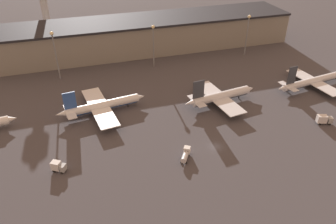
# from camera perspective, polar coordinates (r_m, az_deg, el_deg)

# --- Properties ---
(ground) EXTENTS (600.00, 600.00, 0.00)m
(ground) POSITION_cam_1_polar(r_m,az_deg,el_deg) (123.90, 8.26, -5.97)
(ground) COLOR #423F44
(terminal_building) EXTENTS (176.71, 31.81, 18.93)m
(terminal_building) POSITION_cam_1_polar(r_m,az_deg,el_deg) (204.72, -3.60, 13.38)
(terminal_building) COLOR gray
(terminal_building) RESTS_ON ground
(airplane_1) EXTENTS (38.99, 35.36, 12.69)m
(airplane_1) POSITION_cam_1_polar(r_m,az_deg,el_deg) (143.15, -11.46, 1.07)
(airplane_1) COLOR white
(airplane_1) RESTS_ON ground
(airplane_2) EXTENTS (36.25, 32.38, 13.71)m
(airplane_2) POSITION_cam_1_polar(r_m,az_deg,el_deg) (148.69, 9.08, 2.69)
(airplane_2) COLOR silver
(airplane_2) RESTS_ON ground
(airplane_3) EXTENTS (48.27, 31.12, 13.65)m
(airplane_3) POSITION_cam_1_polar(r_m,az_deg,el_deg) (177.35, 24.35, 5.05)
(airplane_3) COLOR silver
(airplane_3) RESTS_ON ground
(service_vehicle_1) EXTENTS (6.63, 4.27, 3.90)m
(service_vehicle_1) POSITION_cam_1_polar(r_m,az_deg,el_deg) (148.00, 25.52, -1.15)
(service_vehicle_1) COLOR #9EA3A8
(service_vehicle_1) RESTS_ON ground
(service_vehicle_2) EXTENTS (5.52, 6.93, 3.37)m
(service_vehicle_2) POSITION_cam_1_polar(r_m,az_deg,el_deg) (116.42, 3.09, -7.42)
(service_vehicle_2) COLOR white
(service_vehicle_2) RESTS_ON ground
(service_vehicle_3) EXTENTS (5.33, 4.57, 3.77)m
(service_vehicle_3) POSITION_cam_1_polar(r_m,az_deg,el_deg) (117.23, -18.60, -8.95)
(service_vehicle_3) COLOR #9EA3A8
(service_vehicle_3) RESTS_ON ground
(lamp_post_0) EXTENTS (1.80, 1.80, 25.04)m
(lamp_post_0) POSITION_cam_1_polar(r_m,az_deg,el_deg) (172.87, -19.11, 10.24)
(lamp_post_0) COLOR slate
(lamp_post_0) RESTS_ON ground
(lamp_post_1) EXTENTS (1.80, 1.80, 23.36)m
(lamp_post_1) POSITION_cam_1_polar(r_m,az_deg,el_deg) (178.08, -2.56, 12.31)
(lamp_post_1) COLOR slate
(lamp_post_1) RESTS_ON ground
(lamp_post_2) EXTENTS (1.80, 1.80, 23.87)m
(lamp_post_2) POSITION_cam_1_polar(r_m,az_deg,el_deg) (198.83, 13.68, 13.72)
(lamp_post_2) COLOR slate
(lamp_post_2) RESTS_ON ground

